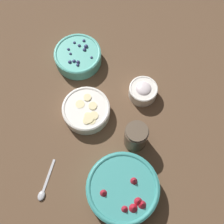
% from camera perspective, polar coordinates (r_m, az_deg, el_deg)
% --- Properties ---
extents(ground_plane, '(4.00, 4.00, 0.00)m').
position_cam_1_polar(ground_plane, '(1.10, -4.75, -0.44)').
color(ground_plane, brown).
extents(bowl_strawberries, '(0.22, 0.22, 0.09)m').
position_cam_1_polar(bowl_strawberries, '(0.99, 1.99, -13.94)').
color(bowl_strawberries, teal).
rests_on(bowl_strawberries, ground_plane).
extents(bowl_blueberries, '(0.17, 0.17, 0.06)m').
position_cam_1_polar(bowl_blueberries, '(1.18, -6.26, 10.15)').
color(bowl_blueberries, '#56B7A8').
rests_on(bowl_blueberries, ground_plane).
extents(bowl_bananas, '(0.16, 0.16, 0.05)m').
position_cam_1_polar(bowl_bananas, '(1.08, -4.94, 0.43)').
color(bowl_bananas, white).
rests_on(bowl_bananas, ground_plane).
extents(bowl_cream, '(0.10, 0.10, 0.06)m').
position_cam_1_polar(bowl_cream, '(1.11, 5.70, 3.90)').
color(bowl_cream, white).
rests_on(bowl_cream, ground_plane).
extents(jar_chocolate, '(0.08, 0.08, 0.11)m').
position_cam_1_polar(jar_chocolate, '(1.02, 4.37, -4.51)').
color(jar_chocolate, brown).
rests_on(jar_chocolate, ground_plane).
extents(spoon, '(0.03, 0.14, 0.01)m').
position_cam_1_polar(spoon, '(1.05, -12.31, -13.39)').
color(spoon, '#B2B2B7').
rests_on(spoon, ground_plane).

